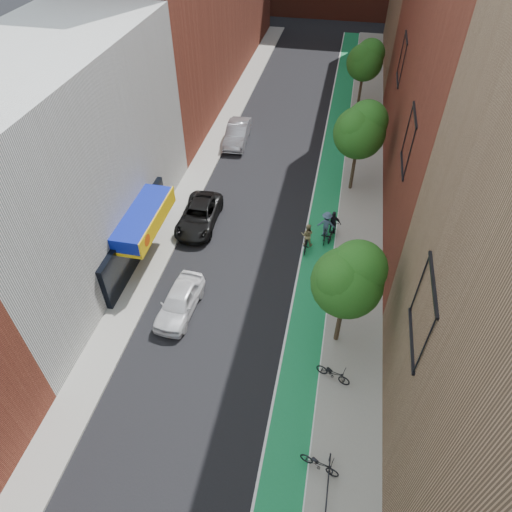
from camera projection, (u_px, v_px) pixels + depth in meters
The scene contains 16 objects.
bike_lane at pixel (330, 172), 35.59m from camera, with size 2.00×68.00×0.01m, color #157839.
sidewalk_left at pixel (207, 158), 37.00m from camera, with size 2.00×68.00×0.15m, color gray.
sidewalk_right at pixel (363, 175), 35.17m from camera, with size 3.00×68.00×0.15m, color gray.
building_left_white at pixel (51, 167), 25.11m from camera, with size 8.00×20.00×12.00m, color silver.
building_right_mid_red at pixel (487, 28), 26.89m from camera, with size 8.00×28.00×22.00m, color maroon.
tree_near at pixel (349, 278), 20.75m from camera, with size 3.40×3.36×6.42m.
tree_mid at pixel (361, 129), 30.59m from camera, with size 3.55×3.53×6.74m.
tree_far at pixel (366, 59), 40.85m from camera, with size 3.30×3.25×6.21m.
parked_car_white at pixel (180, 302), 24.91m from camera, with size 1.73×4.30×1.46m, color silver.
parked_car_black at pixel (199, 216), 30.48m from camera, with size 2.36×5.12×1.42m, color black.
parked_car_silver at pixel (237, 133), 38.51m from camera, with size 1.70×4.88×1.61m, color #94969C.
cyclist_lane_near at pixel (307, 239), 28.56m from camera, with size 0.80×1.65×1.94m.
cyclist_lane_mid at pixel (332, 228), 29.45m from camera, with size 1.04×1.85×2.03m.
cyclist_lane_far at pixel (326, 228), 29.22m from camera, with size 1.13×1.77×2.09m.
parked_bike_near at pixel (320, 464), 18.69m from camera, with size 0.60×1.72×0.91m, color black.
parked_bike_far at pixel (333, 373), 21.78m from camera, with size 0.61×1.74×0.92m, color black.
Camera 1 is at (4.40, -4.96, 19.61)m, focal length 32.00 mm.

